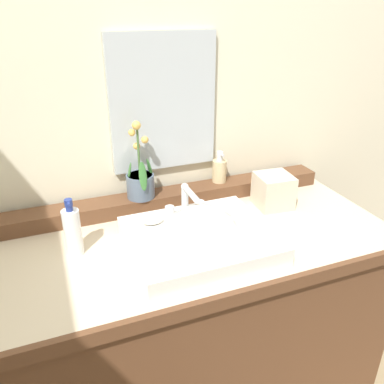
# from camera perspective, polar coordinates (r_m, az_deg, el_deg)

# --- Properties ---
(wall_back) EXTENTS (3.27, 0.20, 2.45)m
(wall_back) POSITION_cam_1_polar(r_m,az_deg,el_deg) (1.59, -6.18, 13.95)
(wall_back) COLOR beige
(wall_back) RESTS_ON ground
(vanity_cabinet) EXTENTS (1.40, 0.64, 0.82)m
(vanity_cabinet) POSITION_cam_1_polar(r_m,az_deg,el_deg) (1.61, -0.43, -18.89)
(vanity_cabinet) COLOR brown
(vanity_cabinet) RESTS_ON ground
(back_ledge) EXTENTS (1.33, 0.10, 0.06)m
(back_ledge) POSITION_cam_1_polar(r_m,az_deg,el_deg) (1.55, -3.83, -0.94)
(back_ledge) COLOR brown
(back_ledge) RESTS_ON vanity_cabinet
(sink_basin) EXTENTS (0.45, 0.38, 0.29)m
(sink_basin) POSITION_cam_1_polar(r_m,az_deg,el_deg) (1.28, 1.31, -7.42)
(sink_basin) COLOR white
(sink_basin) RESTS_ON vanity_cabinet
(soap_bar) EXTENTS (0.07, 0.04, 0.02)m
(soap_bar) POSITION_cam_1_polar(r_m,az_deg,el_deg) (1.31, -5.65, -4.08)
(soap_bar) COLOR beige
(soap_bar) RESTS_ON sink_basin
(potted_plant) EXTENTS (0.11, 0.12, 0.30)m
(potted_plant) POSITION_cam_1_polar(r_m,az_deg,el_deg) (1.48, -7.42, 1.61)
(potted_plant) COLOR slate
(potted_plant) RESTS_ON back_ledge
(soap_dispenser) EXTENTS (0.06, 0.06, 0.13)m
(soap_dispenser) POSITION_cam_1_polar(r_m,az_deg,el_deg) (1.61, 3.96, 3.19)
(soap_dispenser) COLOR #D1BA8A
(soap_dispenser) RESTS_ON back_ledge
(lotion_bottle) EXTENTS (0.05, 0.06, 0.19)m
(lotion_bottle) POSITION_cam_1_polar(r_m,az_deg,el_deg) (1.29, -16.74, -5.35)
(lotion_bottle) COLOR white
(lotion_bottle) RESTS_ON vanity_cabinet
(tissue_box) EXTENTS (0.14, 0.14, 0.13)m
(tissue_box) POSITION_cam_1_polar(r_m,az_deg,el_deg) (1.56, 11.58, 0.19)
(tissue_box) COLOR beige
(tissue_box) RESTS_ON vanity_cabinet
(mirror) EXTENTS (0.40, 0.02, 0.50)m
(mirror) POSITION_cam_1_polar(r_m,az_deg,el_deg) (1.49, -4.10, 12.53)
(mirror) COLOR silver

